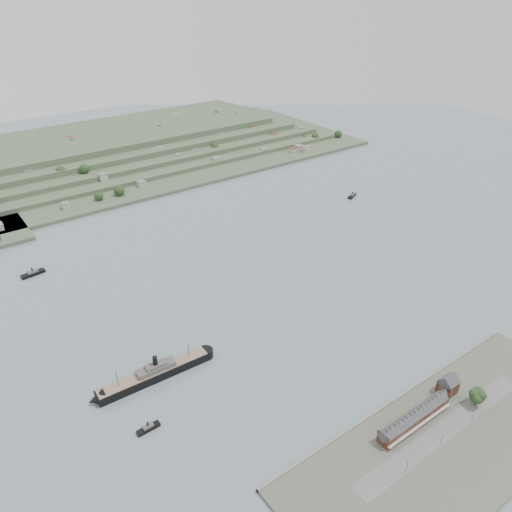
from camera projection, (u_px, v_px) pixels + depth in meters
ground at (258, 292)px, 417.73m from camera, size 1400.00×1400.00×0.00m
near_shore at (450, 437)px, 286.22m from camera, size 220.00×80.00×2.60m
terrace_row at (414, 417)px, 291.36m from camera, size 55.60×9.80×11.07m
gabled_building at (448, 385)px, 312.65m from camera, size 10.40×10.18×14.09m
far_peninsula at (109, 152)px, 701.84m from camera, size 760.00×309.00×30.00m
steamship at (151, 375)px, 326.03m from camera, size 87.62×13.08×21.02m
tugboat at (148, 428)px, 291.30m from camera, size 14.28×4.23×6.37m
ferry_west at (33, 273)px, 439.77m from camera, size 20.86×7.98×7.63m
ferry_east at (352, 196)px, 592.10m from camera, size 17.71×11.35×6.47m
fig_tree at (478, 396)px, 302.44m from camera, size 11.21×9.71×12.51m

